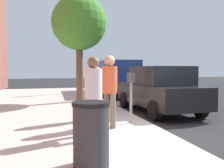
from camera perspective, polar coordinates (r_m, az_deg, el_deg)
The scene contains 11 objects.
ground_plane at distance 6.56m, azimuth 10.98°, elevation -11.22°, with size 80.00×80.00×0.00m, color #232326.
sidewalk_slab at distance 5.91m, azimuth -16.80°, elevation -12.22°, with size 28.00×6.00×0.15m, color #B7B2A8.
parking_meter at distance 6.74m, azimuth 4.51°, elevation -0.71°, with size 0.36×0.12×1.41m.
pedestrian_at_meter at distance 6.30m, azimuth -0.59°, elevation -0.06°, with size 0.55×0.41×1.87m.
pedestrian_bystander at distance 5.38m, azimuth -4.42°, elevation -1.28°, with size 0.49×0.39×1.79m.
parking_officer at distance 7.14m, azimuth -4.61°, elevation 0.24°, with size 0.42×0.45×1.85m.
parked_sedan_near at distance 9.44m, azimuth 11.02°, elevation -1.21°, with size 4.44×2.05×1.77m.
parked_van_far at distance 15.56m, azimuth 0.29°, elevation 2.01°, with size 5.24×2.20×2.18m.
street_tree at distance 11.57m, azimuth -7.74°, elevation 13.96°, with size 2.54×2.54×4.93m.
traffic_signal at distance 15.43m, azimuth -6.91°, elevation 6.87°, with size 0.24×0.44×3.60m.
trash_bin at distance 3.83m, azimuth -4.96°, elevation -11.68°, with size 0.59×0.59×1.01m.
Camera 1 is at (-5.69, 2.82, 1.66)m, focal length 38.74 mm.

